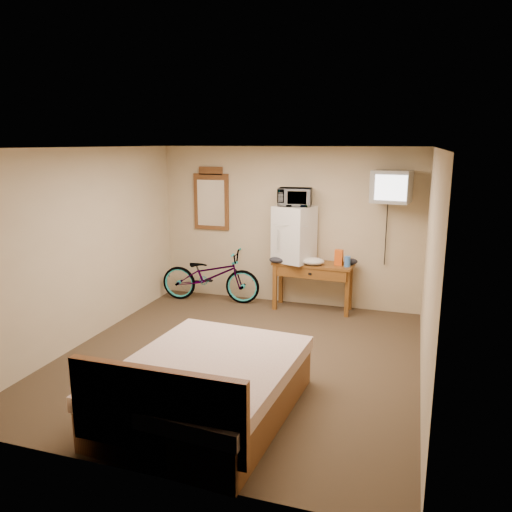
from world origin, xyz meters
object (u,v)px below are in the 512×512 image
at_px(microwave, 295,197).
at_px(wall_mirror, 211,199).
at_px(crt_television, 392,187).
at_px(bicycle, 210,276).
at_px(mini_fridge, 294,234).
at_px(bed, 204,388).
at_px(blue_cup, 347,261).
at_px(desk, 312,272).

height_order(microwave, wall_mirror, wall_mirror).
xyz_separation_m(crt_television, bicycle, (-2.78, -0.07, -1.52)).
relative_size(mini_fridge, bed, 0.41).
height_order(mini_fridge, wall_mirror, wall_mirror).
relative_size(blue_cup, bed, 0.07).
bearing_deg(blue_cup, bicycle, -179.88).
xyz_separation_m(wall_mirror, bicycle, (0.09, -0.32, -1.21)).
height_order(mini_fridge, crt_television, crt_television).
bearing_deg(wall_mirror, desk, -8.63).
distance_m(crt_television, wall_mirror, 2.90).
bearing_deg(crt_television, blue_cup, -173.31).
distance_m(mini_fridge, microwave, 0.57).
height_order(mini_fridge, bicycle, mini_fridge).
height_order(crt_television, wall_mirror, crt_television).
relative_size(microwave, wall_mirror, 0.48).
xyz_separation_m(desk, crt_television, (1.10, 0.02, 1.33)).
xyz_separation_m(mini_fridge, bed, (-0.04, -3.42, -0.89)).
height_order(blue_cup, crt_television, crt_television).
xyz_separation_m(microwave, blue_cup, (0.84, -0.09, -0.92)).
bearing_deg(blue_cup, microwave, 174.06).
distance_m(microwave, bicycle, 1.90).
distance_m(desk, bed, 3.41).
height_order(desk, mini_fridge, mini_fridge).
height_order(crt_television, bicycle, crt_television).
bearing_deg(blue_cup, bed, -104.75).
height_order(wall_mirror, bed, wall_mirror).
bearing_deg(bicycle, microwave, -91.99).
xyz_separation_m(mini_fridge, bicycle, (-1.37, -0.09, -0.75)).
height_order(blue_cup, bed, blue_cup).
xyz_separation_m(desk, mini_fridge, (-0.31, 0.04, 0.57)).
distance_m(mini_fridge, bicycle, 1.57).
distance_m(desk, wall_mirror, 2.06).
bearing_deg(bed, blue_cup, 75.25).
xyz_separation_m(desk, wall_mirror, (-1.77, 0.27, 1.02)).
xyz_separation_m(blue_cup, bed, (-0.88, -3.33, -0.53)).
relative_size(desk, crt_television, 1.96).
height_order(mini_fridge, microwave, microwave).
bearing_deg(desk, wall_mirror, 171.37).
bearing_deg(blue_cup, crt_television, 6.69).
bearing_deg(wall_mirror, crt_television, -5.01).
distance_m(blue_cup, bicycle, 2.24).
bearing_deg(crt_television, wall_mirror, 174.99).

